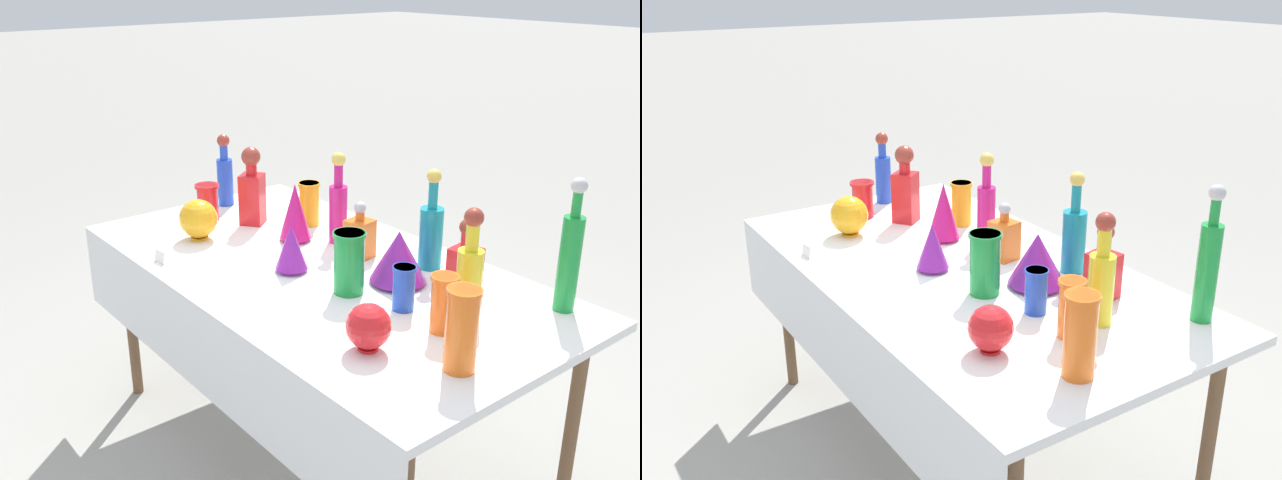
{
  "view_description": "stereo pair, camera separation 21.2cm",
  "coord_description": "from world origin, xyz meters",
  "views": [
    {
      "loc": [
        1.77,
        -1.42,
        1.73
      ],
      "look_at": [
        0.0,
        0.0,
        0.86
      ],
      "focal_mm": 40.0,
      "sensor_mm": 36.0,
      "label": 1
    },
    {
      "loc": [
        1.9,
        -1.25,
        1.73
      ],
      "look_at": [
        0.0,
        0.0,
        0.86
      ],
      "focal_mm": 40.0,
      "sensor_mm": 36.0,
      "label": 2
    }
  ],
  "objects": [
    {
      "name": "cardboard_box_behind_left",
      "position": [
        -0.35,
        1.12,
        0.12
      ],
      "size": [
        0.52,
        0.5,
        0.33
      ],
      "color": "tan",
      "rests_on": "ground"
    },
    {
      "name": "fluted_vase_2",
      "position": [
        0.26,
        0.12,
        0.86
      ],
      "size": [
        0.19,
        0.19,
        0.18
      ],
      "color": "purple",
      "rests_on": "display_table"
    },
    {
      "name": "tall_bottle_0",
      "position": [
        0.24,
        0.29,
        0.89
      ],
      "size": [
        0.08,
        0.08,
        0.35
      ],
      "color": "teal",
      "rests_on": "display_table"
    },
    {
      "name": "round_bowl_1",
      "position": [
        0.53,
        -0.25,
        0.83
      ],
      "size": [
        0.13,
        0.13,
        0.13
      ],
      "color": "red",
      "rests_on": "display_table"
    },
    {
      "name": "square_decanter_2",
      "position": [
        -0.52,
        0.07,
        0.91
      ],
      "size": [
        0.12,
        0.12,
        0.32
      ],
      "color": "red",
      "rests_on": "display_table"
    },
    {
      "name": "slender_vase_4",
      "position": [
        0.58,
        -0.02,
        0.85
      ],
      "size": [
        0.08,
        0.08,
        0.17
      ],
      "color": "orange",
      "rests_on": "display_table"
    },
    {
      "name": "fluted_vase_0",
      "position": [
        -0.03,
        -0.1,
        0.85
      ],
      "size": [
        0.11,
        0.11,
        0.17
      ],
      "color": "purple",
      "rests_on": "display_table"
    },
    {
      "name": "tall_bottle_2",
      "position": [
        -0.8,
        0.11,
        0.89
      ],
      "size": [
        0.07,
        0.07,
        0.31
      ],
      "color": "blue",
      "rests_on": "display_table"
    },
    {
      "name": "tall_bottle_1",
      "position": [
        0.56,
        0.11,
        0.9
      ],
      "size": [
        0.08,
        0.08,
        0.34
      ],
      "color": "yellow",
      "rests_on": "display_table"
    },
    {
      "name": "square_decanter_0",
      "position": [
        0.02,
        0.17,
        0.84
      ],
      "size": [
        0.1,
        0.1,
        0.21
      ],
      "color": "orange",
      "rests_on": "display_table"
    },
    {
      "name": "slender_vase_1",
      "position": [
        0.22,
        -0.06,
        0.87
      ],
      "size": [
        0.11,
        0.11,
        0.2
      ],
      "color": "#198C38",
      "rests_on": "display_table"
    },
    {
      "name": "square_decanter_1",
      "position": [
        0.44,
        0.23,
        0.86
      ],
      "size": [
        0.1,
        0.1,
        0.25
      ],
      "color": "red",
      "rests_on": "display_table"
    },
    {
      "name": "tall_bottle_4",
      "position": [
        -0.15,
        0.21,
        0.91
      ],
      "size": [
        0.07,
        0.07,
        0.35
      ],
      "color": "#C61972",
      "rests_on": "display_table"
    },
    {
      "name": "price_tag_left",
      "position": [
        -0.38,
        -0.41,
        0.78
      ],
      "size": [
        0.06,
        0.02,
        0.04
      ],
      "primitive_type": "cube",
      "rotation": [
        -0.21,
        0.0,
        0.12
      ],
      "color": "white",
      "rests_on": "display_table"
    },
    {
      "name": "fluted_vase_1",
      "position": [
        -0.26,
        0.09,
        0.88
      ],
      "size": [
        0.12,
        0.12,
        0.22
      ],
      "color": "#C61972",
      "rests_on": "display_table"
    },
    {
      "name": "slender_vase_3",
      "position": [
        0.75,
        -0.14,
        0.88
      ],
      "size": [
        0.09,
        0.09,
        0.23
      ],
      "color": "orange",
      "rests_on": "display_table"
    },
    {
      "name": "tall_bottle_3",
      "position": [
        0.72,
        0.37,
        0.94
      ],
      "size": [
        0.06,
        0.06,
        0.42
      ],
      "color": "#198C38",
      "rests_on": "display_table"
    },
    {
      "name": "slender_vase_2",
      "position": [
        -0.36,
        0.24,
        0.85
      ],
      "size": [
        0.09,
        0.09,
        0.18
      ],
      "color": "orange",
      "rests_on": "display_table"
    },
    {
      "name": "slender_vase_0",
      "position": [
        -0.67,
        -0.05,
        0.84
      ],
      "size": [
        0.1,
        0.1,
        0.15
      ],
      "color": "red",
      "rests_on": "display_table"
    },
    {
      "name": "ground_plane",
      "position": [
        0.0,
        0.0,
        0.0
      ],
      "size": [
        40.0,
        40.0,
        0.0
      ],
      "primitive_type": "plane",
      "color": "gray"
    },
    {
      "name": "round_bowl_0",
      "position": [
        -0.5,
        -0.19,
        0.84
      ],
      "size": [
        0.15,
        0.15,
        0.16
      ],
      "color": "orange",
      "rests_on": "display_table"
    },
    {
      "name": "display_table",
      "position": [
        0.0,
        -0.04,
        0.7
      ],
      "size": [
        1.8,
        0.96,
        0.76
      ],
      "color": "white",
      "rests_on": "ground"
    },
    {
      "name": "slender_vase_5",
      "position": [
        0.41,
        -0.01,
        0.84
      ],
      "size": [
        0.07,
        0.07,
        0.14
      ],
      "color": "blue",
      "rests_on": "display_table"
    }
  ]
}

